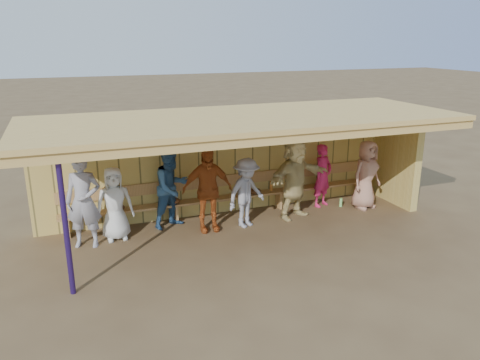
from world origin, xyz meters
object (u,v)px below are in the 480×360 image
at_px(player_e, 246,193).
at_px(player_g, 323,176).
at_px(player_c, 172,187).
at_px(player_f, 295,178).
at_px(player_a, 84,201).
at_px(bench, 228,192).
at_px(player_h, 366,175).
at_px(player_d, 207,190).
at_px(player_b, 115,204).

height_order(player_e, player_g, player_g).
distance_m(player_c, player_f, 2.79).
bearing_deg(player_g, player_a, 160.10).
height_order(player_a, bench, player_a).
xyz_separation_m(player_a, player_f, (4.60, -0.05, 0.00)).
relative_size(player_e, player_g, 1.00).
relative_size(player_f, player_h, 1.13).
bearing_deg(player_d, player_h, 2.48).
xyz_separation_m(player_f, player_g, (1.00, 0.43, -0.17)).
distance_m(player_g, player_h, 1.03).
relative_size(player_a, player_f, 1.00).
bearing_deg(player_b, player_d, -7.65).
bearing_deg(player_d, player_e, -3.36).
relative_size(player_b, player_g, 0.99).
height_order(player_c, player_h, player_c).
bearing_deg(bench, player_e, -82.87).
relative_size(player_c, player_g, 1.17).
relative_size(player_c, player_d, 0.98).
distance_m(player_h, bench, 3.36).
bearing_deg(player_d, player_b, 175.87).
bearing_deg(player_c, player_b, 166.96).
distance_m(player_c, bench, 1.48).
bearing_deg(player_f, player_g, 3.88).
bearing_deg(player_e, player_b, 151.05).
xyz_separation_m(player_f, bench, (-1.35, 0.74, -0.42)).
relative_size(player_e, player_h, 0.92).
relative_size(player_a, bench, 0.25).
bearing_deg(player_e, player_h, -20.98).
height_order(player_e, bench, player_e).
xyz_separation_m(player_e, player_g, (2.24, 0.56, 0.00)).
relative_size(player_b, bench, 0.20).
bearing_deg(player_c, player_d, -59.34).
bearing_deg(player_a, player_e, 14.84).
distance_m(player_d, player_h, 4.00).
bearing_deg(player_b, player_c, 9.98).
height_order(player_b, player_g, player_g).
relative_size(player_f, player_g, 1.22).
bearing_deg(player_a, player_f, 17.28).
xyz_separation_m(player_a, player_b, (0.60, 0.15, -0.18)).
height_order(player_b, player_e, player_e).
distance_m(player_b, player_c, 1.28).
bearing_deg(player_e, player_f, -16.17).
bearing_deg(player_d, player_g, 11.52).
relative_size(player_g, bench, 0.20).
bearing_deg(player_a, player_b, 32.08).
xyz_separation_m(player_e, bench, (-0.11, 0.87, -0.25)).
distance_m(player_d, player_g, 3.14).
height_order(player_f, player_h, player_f).
xyz_separation_m(player_e, player_h, (3.14, 0.07, 0.07)).
relative_size(player_d, bench, 0.24).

